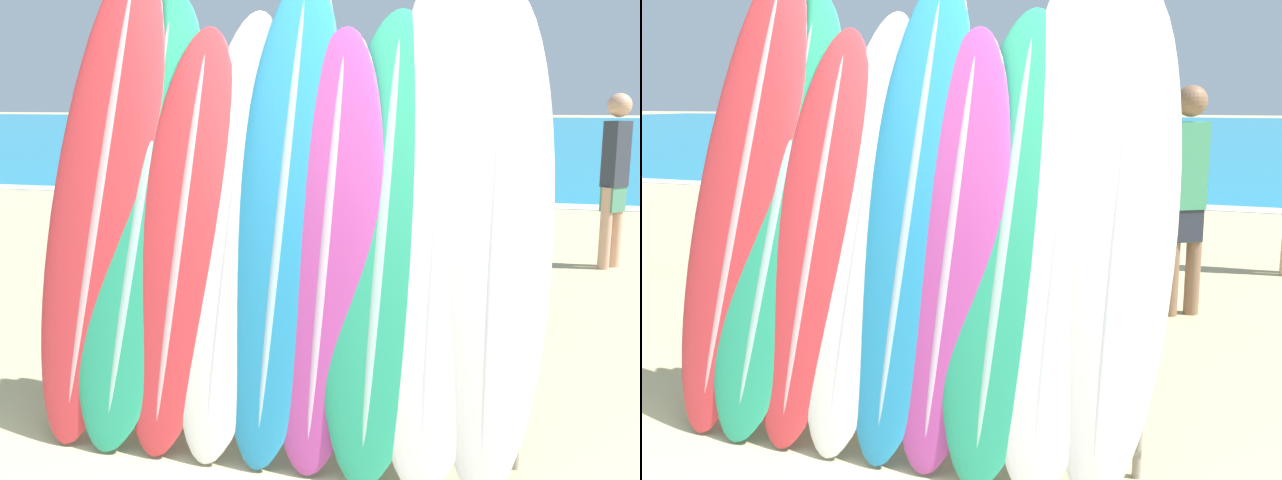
# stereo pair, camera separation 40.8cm
# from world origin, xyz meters

# --- Properties ---
(ocean_water) EXTENTS (120.00, 60.00, 0.01)m
(ocean_water) POSITION_xyz_m (0.00, 38.81, 0.00)
(ocean_water) COLOR teal
(ocean_water) RESTS_ON ground_plane
(surfboard_rack) EXTENTS (2.29, 0.04, 0.83)m
(surfboard_rack) POSITION_xyz_m (-0.04, 0.74, 0.45)
(surfboard_rack) COLOR gray
(surfboard_rack) RESTS_ON ground_plane
(surfboard_slot_0) EXTENTS (0.57, 1.00, 2.43)m
(surfboard_slot_0) POSITION_xyz_m (-1.00, 0.87, 1.22)
(surfboard_slot_0) COLOR red
(surfboard_slot_0) RESTS_ON ground_plane
(surfboard_slot_1) EXTENTS (0.59, 0.98, 2.21)m
(surfboard_slot_1) POSITION_xyz_m (-0.77, 0.83, 1.10)
(surfboard_slot_1) COLOR #289E70
(surfboard_slot_1) RESTS_ON ground_plane
(surfboard_slot_2) EXTENTS (0.51, 0.85, 2.02)m
(surfboard_slot_2) POSITION_xyz_m (-0.53, 0.78, 1.01)
(surfboard_slot_2) COLOR red
(surfboard_slot_2) RESTS_ON ground_plane
(surfboard_slot_3) EXTENTS (0.51, 0.90, 2.09)m
(surfboard_slot_3) POSITION_xyz_m (-0.27, 0.80, 1.05)
(surfboard_slot_3) COLOR silver
(surfboard_slot_3) RESTS_ON ground_plane
(surfboard_slot_4) EXTENTS (0.51, 0.95, 2.29)m
(surfboard_slot_4) POSITION_xyz_m (-0.03, 0.83, 1.15)
(surfboard_slot_4) COLOR teal
(surfboard_slot_4) RESTS_ON ground_plane
(surfboard_slot_5) EXTENTS (0.50, 0.81, 2.00)m
(surfboard_slot_5) POSITION_xyz_m (0.20, 0.77, 1.00)
(surfboard_slot_5) COLOR #B23D8E
(surfboard_slot_5) RESTS_ON ground_plane
(surfboard_slot_6) EXTENTS (0.54, 0.95, 2.09)m
(surfboard_slot_6) POSITION_xyz_m (0.45, 0.81, 1.04)
(surfboard_slot_6) COLOR #289E70
(surfboard_slot_6) RESTS_ON ground_plane
(surfboard_slot_7) EXTENTS (0.58, 1.10, 2.42)m
(surfboard_slot_7) POSITION_xyz_m (0.70, 0.88, 1.21)
(surfboard_slot_7) COLOR silver
(surfboard_slot_7) RESTS_ON ground_plane
(surfboard_slot_8) EXTENTS (0.49, 0.96, 2.17)m
(surfboard_slot_8) POSITION_xyz_m (0.95, 0.82, 1.09)
(surfboard_slot_8) COLOR silver
(surfboard_slot_8) RESTS_ON ground_plane
(person_near_water) EXTENTS (0.30, 0.27, 1.74)m
(person_near_water) POSITION_xyz_m (1.04, 3.44, 0.95)
(person_near_water) COLOR #846047
(person_near_water) RESTS_ON ground_plane
(person_far_left) EXTENTS (0.27, 0.28, 1.63)m
(person_far_left) POSITION_xyz_m (-0.75, 8.32, 0.89)
(person_far_left) COLOR tan
(person_far_left) RESTS_ON ground_plane
(person_far_right) EXTENTS (0.28, 0.23, 1.65)m
(person_far_right) POSITION_xyz_m (-0.55, 3.80, 0.90)
(person_far_right) COLOR tan
(person_far_right) RESTS_ON ground_plane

